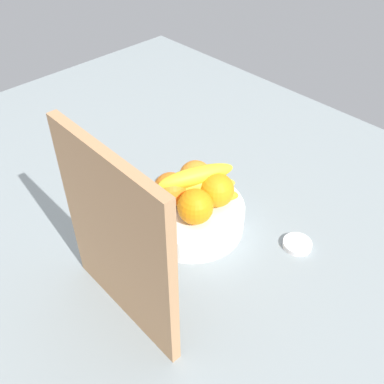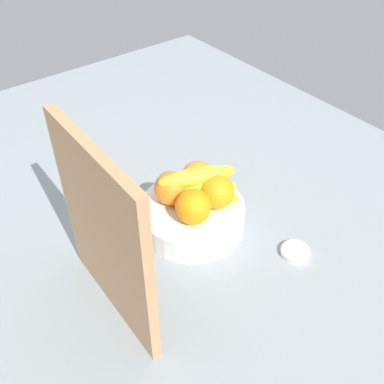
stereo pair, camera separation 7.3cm
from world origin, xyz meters
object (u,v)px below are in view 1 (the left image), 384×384
at_px(orange_center, 196,177).
at_px(banana_bunch, 197,185).
at_px(fruit_bowl, 192,216).
at_px(orange_front_right, 217,190).
at_px(jar_lid, 297,244).
at_px(orange_front_left, 194,208).
at_px(cutting_board, 117,242).
at_px(orange_back_left, 170,190).

relative_size(orange_center, banana_bunch, 0.43).
relative_size(fruit_bowl, orange_front_right, 3.09).
bearing_deg(orange_front_right, jar_lid, -157.22).
bearing_deg(fruit_bowl, jar_lid, -149.92).
bearing_deg(orange_center, orange_front_left, 133.53).
bearing_deg(orange_center, cutting_board, 111.10).
bearing_deg(orange_back_left, banana_bunch, -123.64).
relative_size(orange_front_left, orange_center, 1.00).
height_order(fruit_bowl, banana_bunch, banana_bunch).
height_order(orange_front_right, banana_bunch, banana_bunch).
relative_size(orange_back_left, banana_bunch, 0.43).
bearing_deg(orange_center, jar_lid, -162.59).
height_order(fruit_bowl, jar_lid, fruit_bowl).
xyz_separation_m(orange_back_left, cutting_board, (-0.12, 0.21, 0.09)).
distance_m(orange_front_left, banana_bunch, 0.07).
bearing_deg(orange_front_right, orange_center, 1.34).
height_order(orange_front_right, orange_back_left, same).
height_order(orange_back_left, banana_bunch, banana_bunch).
bearing_deg(orange_front_right, banana_bunch, 30.40).
distance_m(fruit_bowl, orange_front_right, 0.08).
bearing_deg(orange_front_left, jar_lid, -138.65).
relative_size(orange_front_right, cutting_board, 0.21).
relative_size(fruit_bowl, orange_back_left, 3.09).
distance_m(orange_front_left, orange_front_right, 0.07).
height_order(orange_front_right, jar_lid, orange_front_right).
relative_size(orange_back_left, cutting_board, 0.21).
relative_size(orange_front_left, orange_back_left, 1.00).
bearing_deg(fruit_bowl, cutting_board, 107.52).
relative_size(cutting_board, jar_lid, 5.81).
xyz_separation_m(orange_front_right, orange_back_left, (0.07, 0.07, 0.00)).
bearing_deg(banana_bunch, orange_front_left, 129.64).
height_order(fruit_bowl, orange_front_right, orange_front_right).
height_order(orange_center, cutting_board, cutting_board).
xyz_separation_m(banana_bunch, jar_lid, (-0.21, -0.09, -0.09)).
bearing_deg(orange_front_left, orange_back_left, -3.08).
bearing_deg(orange_back_left, orange_center, -95.22).
height_order(fruit_bowl, cutting_board, cutting_board).
relative_size(orange_front_left, jar_lid, 1.20).
bearing_deg(orange_front_right, cutting_board, 99.21).
bearing_deg(fruit_bowl, banana_bunch, -71.19).
height_order(orange_front_left, banana_bunch, banana_bunch).
distance_m(fruit_bowl, cutting_board, 0.29).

